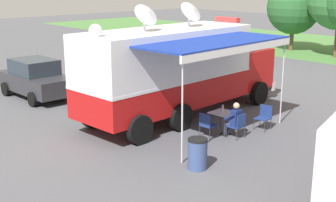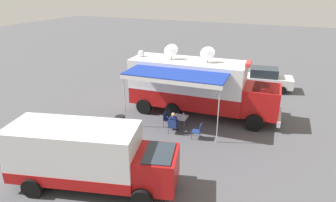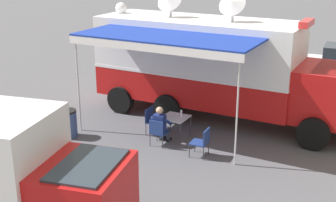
{
  "view_description": "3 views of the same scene",
  "coord_description": "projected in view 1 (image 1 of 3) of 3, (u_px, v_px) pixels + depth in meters",
  "views": [
    {
      "loc": [
        12.62,
        -11.5,
        5.28
      ],
      "look_at": [
        1.03,
        -0.85,
        1.11
      ],
      "focal_mm": 49.4,
      "sensor_mm": 36.0,
      "label": 1
    },
    {
      "loc": [
        17.02,
        6.11,
        7.89
      ],
      "look_at": [
        1.83,
        -0.54,
        1.34
      ],
      "focal_mm": 31.52,
      "sensor_mm": 36.0,
      "label": 2
    },
    {
      "loc": [
        14.09,
        7.24,
        5.8
      ],
      "look_at": [
        2.37,
        0.2,
        1.19
      ],
      "focal_mm": 48.29,
      "sensor_mm": 36.0,
      "label": 3
    }
  ],
  "objects": [
    {
      "name": "water_bottle",
      "position": [
        223.0,
        108.0,
        16.43
      ],
      "size": [
        0.07,
        0.07,
        0.22
      ],
      "color": "silver",
      "rests_on": "folding_table"
    },
    {
      "name": "car_behind_truck",
      "position": [
        138.0,
        62.0,
        25.18
      ],
      "size": [
        2.45,
        4.41,
        1.76
      ],
      "color": "silver",
      "rests_on": "ground"
    },
    {
      "name": "folding_chair_beside_table",
      "position": [
        207.0,
        123.0,
        15.75
      ],
      "size": [
        0.5,
        0.5,
        0.87
      ],
      "color": "navy",
      "rests_on": "ground"
    },
    {
      "name": "car_far_corner",
      "position": [
        36.0,
        79.0,
        21.05
      ],
      "size": [
        4.22,
        2.06,
        1.76
      ],
      "color": "#2D2D33",
      "rests_on": "ground"
    },
    {
      "name": "command_truck",
      "position": [
        180.0,
        68.0,
        17.85
      ],
      "size": [
        5.25,
        9.61,
        4.53
      ],
      "color": "#B71414",
      "rests_on": "ground"
    },
    {
      "name": "folding_chair_at_table",
      "position": [
        238.0,
        124.0,
        15.66
      ],
      "size": [
        0.5,
        0.5,
        0.87
      ],
      "color": "navy",
      "rests_on": "ground"
    },
    {
      "name": "lot_stripe",
      "position": [
        127.0,
        100.0,
        20.78
      ],
      "size": [
        0.37,
        4.8,
        0.01
      ],
      "primitive_type": "cube",
      "rotation": [
        0.0,
        0.0,
        0.05
      ],
      "color": "silver",
      "rests_on": "ground"
    },
    {
      "name": "tree_far_left",
      "position": [
        294.0,
        8.0,
        34.53
      ],
      "size": [
        3.96,
        3.96,
        5.17
      ],
      "color": "brown",
      "rests_on": "ground"
    },
    {
      "name": "folding_chair_spare_by_truck",
      "position": [
        264.0,
        115.0,
        16.67
      ],
      "size": [
        0.53,
        0.53,
        0.87
      ],
      "color": "navy",
      "rests_on": "ground"
    },
    {
      "name": "trash_bin",
      "position": [
        198.0,
        154.0,
        13.17
      ],
      "size": [
        0.57,
        0.57,
        0.91
      ],
      "color": "#384C7F",
      "rests_on": "ground"
    },
    {
      "name": "ground_plane",
      "position": [
        166.0,
        120.0,
        17.86
      ],
      "size": [
        100.0,
        100.0,
        0.0
      ],
      "primitive_type": "plane",
      "color": "#515156"
    },
    {
      "name": "folding_table",
      "position": [
        223.0,
        114.0,
        16.28
      ],
      "size": [
        0.84,
        0.84,
        0.73
      ],
      "color": "silver",
      "rests_on": "ground"
    },
    {
      "name": "seated_responder",
      "position": [
        234.0,
        119.0,
        15.75
      ],
      "size": [
        0.68,
        0.57,
        1.25
      ],
      "color": "navy",
      "rests_on": "ground"
    }
  ]
}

